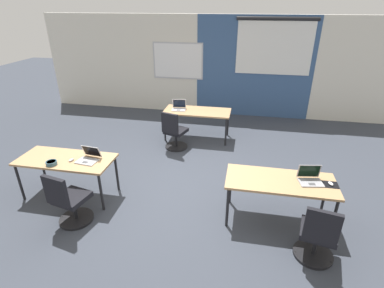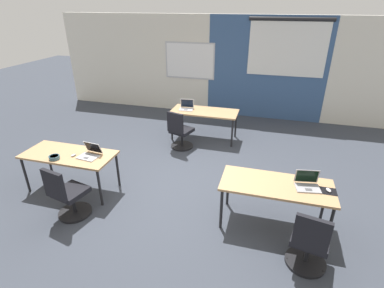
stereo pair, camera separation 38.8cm
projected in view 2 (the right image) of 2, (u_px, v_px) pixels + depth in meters
name	position (u px, v px, depth m)	size (l,w,h in m)	color
ground_plane	(176.00, 185.00, 5.51)	(24.00, 24.00, 0.00)	#383D47
back_wall_assembly	(222.00, 66.00, 8.52)	(10.00, 0.27, 2.80)	silver
desk_near_left	(69.00, 157.00, 5.13)	(1.60, 0.70, 0.72)	tan
desk_near_right	(276.00, 188.00, 4.28)	(1.60, 0.70, 0.72)	tan
desk_far_center	(204.00, 113.00, 7.13)	(1.60, 0.70, 0.72)	tan
laptop_far_left	(186.00, 107.00, 7.19)	(0.36, 0.31, 0.24)	silver
chair_far_left	(180.00, 133.00, 6.75)	(0.55, 0.60, 0.92)	black
laptop_near_right_end	(307.00, 184.00, 4.17)	(0.37, 0.32, 0.24)	#9E9EA3
mousepad_near_right_end	(328.00, 191.00, 4.09)	(0.22, 0.19, 0.00)	black
mouse_near_right_end	(329.00, 190.00, 4.08)	(0.09, 0.11, 0.03)	silver
chair_near_right_end	(309.00, 245.00, 3.65)	(0.52, 0.57, 0.92)	black
laptop_near_left_inner	(90.00, 154.00, 5.00)	(0.36, 0.35, 0.23)	#B7B7BC
mouse_near_left_inner	(73.00, 155.00, 5.01)	(0.08, 0.11, 0.03)	#B2B2B7
chair_near_left_inner	(68.00, 196.00, 4.56)	(0.52, 0.58, 0.92)	black
snack_bowl	(54.00, 157.00, 4.92)	(0.18, 0.18, 0.06)	#3D6070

